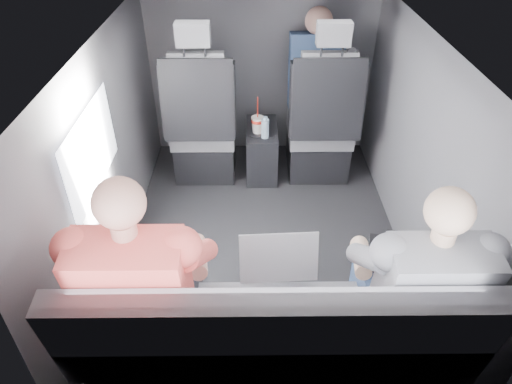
{
  "coord_description": "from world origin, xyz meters",
  "views": [
    {
      "loc": [
        -0.08,
        -2.28,
        2.07
      ],
      "look_at": [
        -0.05,
        -0.05,
        0.46
      ],
      "focal_mm": 32.0,
      "sensor_mm": 36.0,
      "label": 1
    }
  ],
  "objects_px": {
    "water_bottle": "(265,128)",
    "laptop_silver": "(277,256)",
    "front_seat_right": "(320,130)",
    "laptop_white": "(150,260)",
    "passenger_front_right": "(315,74)",
    "laptop_black": "(414,259)",
    "soda_cup": "(258,124)",
    "rear_bench": "(270,353)",
    "center_console": "(262,150)",
    "front_seat_left": "(203,131)",
    "passenger_rear_left": "(147,287)",
    "passenger_rear_right": "(412,288)"
  },
  "relations": [
    {
      "from": "water_bottle",
      "to": "laptop_silver",
      "type": "bearing_deg",
      "value": -89.47
    },
    {
      "from": "front_seat_right",
      "to": "water_bottle",
      "type": "relative_size",
      "value": 7.53
    },
    {
      "from": "laptop_white",
      "to": "passenger_front_right",
      "type": "relative_size",
      "value": 0.44
    },
    {
      "from": "laptop_black",
      "to": "soda_cup",
      "type": "bearing_deg",
      "value": 113.0
    },
    {
      "from": "rear_bench",
      "to": "soda_cup",
      "type": "bearing_deg",
      "value": 91.04
    },
    {
      "from": "soda_cup",
      "to": "passenger_front_right",
      "type": "relative_size",
      "value": 0.36
    },
    {
      "from": "center_console",
      "to": "laptop_black",
      "type": "distance_m",
      "value": 1.86
    },
    {
      "from": "laptop_silver",
      "to": "center_console",
      "type": "bearing_deg",
      "value": 91.23
    },
    {
      "from": "passenger_front_right",
      "to": "laptop_white",
      "type": "bearing_deg",
      "value": -116.43
    },
    {
      "from": "front_seat_left",
      "to": "laptop_silver",
      "type": "relative_size",
      "value": 3.64
    },
    {
      "from": "laptop_silver",
      "to": "passenger_rear_left",
      "type": "height_order",
      "value": "passenger_rear_left"
    },
    {
      "from": "water_bottle",
      "to": "passenger_rear_left",
      "type": "relative_size",
      "value": 0.13
    },
    {
      "from": "rear_bench",
      "to": "soda_cup",
      "type": "height_order",
      "value": "rear_bench"
    },
    {
      "from": "front_seat_left",
      "to": "water_bottle",
      "type": "xyz_separation_m",
      "value": [
        0.47,
        -0.11,
        0.08
      ]
    },
    {
      "from": "laptop_white",
      "to": "passenger_rear_right",
      "type": "xyz_separation_m",
      "value": [
        1.13,
        -0.16,
        -0.02
      ]
    },
    {
      "from": "front_seat_right",
      "to": "laptop_white",
      "type": "xyz_separation_m",
      "value": [
        -0.99,
        -1.65,
        0.24
      ]
    },
    {
      "from": "water_bottle",
      "to": "laptop_black",
      "type": "height_order",
      "value": "laptop_black"
    },
    {
      "from": "center_console",
      "to": "laptop_black",
      "type": "relative_size",
      "value": 1.19
    },
    {
      "from": "front_seat_right",
      "to": "passenger_front_right",
      "type": "relative_size",
      "value": 1.54
    },
    {
      "from": "center_console",
      "to": "water_bottle",
      "type": "distance_m",
      "value": 0.31
    },
    {
      "from": "front_seat_right",
      "to": "laptop_silver",
      "type": "relative_size",
      "value": 3.64
    },
    {
      "from": "center_console",
      "to": "soda_cup",
      "type": "height_order",
      "value": "soda_cup"
    },
    {
      "from": "laptop_black",
      "to": "passenger_front_right",
      "type": "height_order",
      "value": "passenger_front_right"
    },
    {
      "from": "front_seat_left",
      "to": "front_seat_right",
      "type": "relative_size",
      "value": 1.0
    },
    {
      "from": "laptop_white",
      "to": "passenger_front_right",
      "type": "xyz_separation_m",
      "value": [
        0.95,
        1.9,
        0.12
      ]
    },
    {
      "from": "passenger_rear_right",
      "to": "front_seat_right",
      "type": "bearing_deg",
      "value": 94.57
    },
    {
      "from": "soda_cup",
      "to": "passenger_rear_right",
      "type": "xyz_separation_m",
      "value": [
        0.63,
        -1.77,
        0.14
      ]
    },
    {
      "from": "passenger_rear_left",
      "to": "water_bottle",
      "type": "bearing_deg",
      "value": 72.36
    },
    {
      "from": "laptop_white",
      "to": "passenger_rear_left",
      "type": "xyz_separation_m",
      "value": [
        0.02,
        -0.16,
        0.0
      ]
    },
    {
      "from": "passenger_rear_right",
      "to": "laptop_white",
      "type": "bearing_deg",
      "value": 171.96
    },
    {
      "from": "front_seat_left",
      "to": "passenger_rear_left",
      "type": "height_order",
      "value": "front_seat_left"
    },
    {
      "from": "center_console",
      "to": "passenger_rear_left",
      "type": "xyz_separation_m",
      "value": [
        -0.52,
        -1.85,
        0.44
      ]
    },
    {
      "from": "laptop_black",
      "to": "front_seat_left",
      "type": "bearing_deg",
      "value": 123.7
    },
    {
      "from": "front_seat_right",
      "to": "rear_bench",
      "type": "bearing_deg",
      "value": -103.31
    },
    {
      "from": "passenger_rear_right",
      "to": "laptop_black",
      "type": "bearing_deg",
      "value": 71.0
    },
    {
      "from": "front_seat_left",
      "to": "center_console",
      "type": "relative_size",
      "value": 2.64
    },
    {
      "from": "front_seat_left",
      "to": "passenger_rear_right",
      "type": "relative_size",
      "value": 1.05
    },
    {
      "from": "front_seat_left",
      "to": "laptop_black",
      "type": "distance_m",
      "value": 1.99
    },
    {
      "from": "rear_bench",
      "to": "passenger_rear_right",
      "type": "bearing_deg",
      "value": 9.13
    },
    {
      "from": "water_bottle",
      "to": "laptop_black",
      "type": "relative_size",
      "value": 0.42
    },
    {
      "from": "front_seat_left",
      "to": "front_seat_right",
      "type": "bearing_deg",
      "value": 0.0
    },
    {
      "from": "laptop_black",
      "to": "front_seat_right",
      "type": "bearing_deg",
      "value": 96.89
    },
    {
      "from": "front_seat_right",
      "to": "laptop_black",
      "type": "bearing_deg",
      "value": -83.11
    },
    {
      "from": "front_seat_left",
      "to": "center_console",
      "type": "distance_m",
      "value": 0.49
    },
    {
      "from": "rear_bench",
      "to": "passenger_front_right",
      "type": "height_order",
      "value": "passenger_front_right"
    },
    {
      "from": "laptop_silver",
      "to": "laptop_black",
      "type": "xyz_separation_m",
      "value": [
        0.61,
        -0.03,
        0.0
      ]
    },
    {
      "from": "center_console",
      "to": "passenger_front_right",
      "type": "bearing_deg",
      "value": 27.94
    },
    {
      "from": "soda_cup",
      "to": "passenger_rear_left",
      "type": "relative_size",
      "value": 0.24
    },
    {
      "from": "front_seat_right",
      "to": "soda_cup",
      "type": "xyz_separation_m",
      "value": [
        -0.48,
        -0.04,
        0.07
      ]
    },
    {
      "from": "rear_bench",
      "to": "passenger_front_right",
      "type": "xyz_separation_m",
      "value": [
        0.41,
        2.16,
        0.44
      ]
    }
  ]
}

